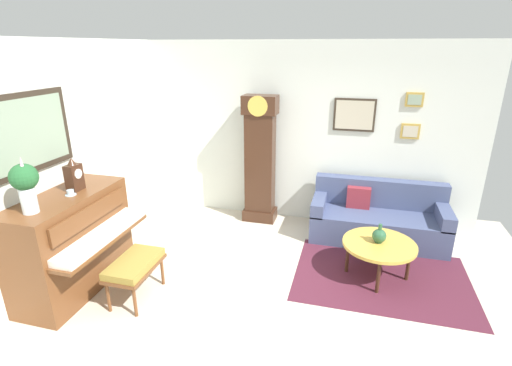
{
  "coord_description": "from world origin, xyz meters",
  "views": [
    {
      "loc": [
        0.79,
        -3.47,
        2.72
      ],
      "look_at": [
        -0.47,
        1.28,
        0.94
      ],
      "focal_mm": 26.75,
      "sensor_mm": 36.0,
      "label": 1
    }
  ],
  "objects_px": {
    "couch": "(377,218)",
    "coffee_table": "(379,245)",
    "grandfather_clock": "(260,163)",
    "teacup": "(70,193)",
    "mantel_clock": "(74,176)",
    "flower_vase": "(25,183)",
    "green_jug": "(379,236)",
    "piano": "(73,242)",
    "piano_bench": "(135,266)"
  },
  "relations": [
    {
      "from": "piano_bench",
      "to": "green_jug",
      "type": "relative_size",
      "value": 2.92
    },
    {
      "from": "piano_bench",
      "to": "flower_vase",
      "type": "bearing_deg",
      "value": -149.73
    },
    {
      "from": "piano_bench",
      "to": "green_jug",
      "type": "bearing_deg",
      "value": 23.86
    },
    {
      "from": "grandfather_clock",
      "to": "coffee_table",
      "type": "distance_m",
      "value": 2.26
    },
    {
      "from": "piano",
      "to": "green_jug",
      "type": "relative_size",
      "value": 6.0
    },
    {
      "from": "piano",
      "to": "teacup",
      "type": "bearing_deg",
      "value": 34.27
    },
    {
      "from": "mantel_clock",
      "to": "flower_vase",
      "type": "height_order",
      "value": "flower_vase"
    },
    {
      "from": "couch",
      "to": "coffee_table",
      "type": "xyz_separation_m",
      "value": [
        -0.02,
        -1.05,
        0.11
      ]
    },
    {
      "from": "couch",
      "to": "green_jug",
      "type": "xyz_separation_m",
      "value": [
        -0.04,
        -1.03,
        0.23
      ]
    },
    {
      "from": "coffee_table",
      "to": "flower_vase",
      "type": "distance_m",
      "value": 3.92
    },
    {
      "from": "couch",
      "to": "coffee_table",
      "type": "distance_m",
      "value": 1.06
    },
    {
      "from": "grandfather_clock",
      "to": "teacup",
      "type": "height_order",
      "value": "grandfather_clock"
    },
    {
      "from": "teacup",
      "to": "green_jug",
      "type": "distance_m",
      "value": 3.6
    },
    {
      "from": "grandfather_clock",
      "to": "piano",
      "type": "bearing_deg",
      "value": -124.09
    },
    {
      "from": "coffee_table",
      "to": "grandfather_clock",
      "type": "bearing_deg",
      "value": 145.77
    },
    {
      "from": "piano",
      "to": "grandfather_clock",
      "type": "distance_m",
      "value": 2.89
    },
    {
      "from": "green_jug",
      "to": "teacup",
      "type": "bearing_deg",
      "value": -161.51
    },
    {
      "from": "teacup",
      "to": "green_jug",
      "type": "bearing_deg",
      "value": 18.49
    },
    {
      "from": "piano_bench",
      "to": "grandfather_clock",
      "type": "xyz_separation_m",
      "value": [
        0.83,
        2.38,
        0.56
      ]
    },
    {
      "from": "piano",
      "to": "piano_bench",
      "type": "bearing_deg",
      "value": -0.54
    },
    {
      "from": "couch",
      "to": "green_jug",
      "type": "relative_size",
      "value": 7.92
    },
    {
      "from": "piano",
      "to": "coffee_table",
      "type": "relative_size",
      "value": 1.64
    },
    {
      "from": "teacup",
      "to": "piano",
      "type": "bearing_deg",
      "value": -145.73
    },
    {
      "from": "grandfather_clock",
      "to": "green_jug",
      "type": "bearing_deg",
      "value": -33.99
    },
    {
      "from": "couch",
      "to": "green_jug",
      "type": "height_order",
      "value": "couch"
    },
    {
      "from": "couch",
      "to": "mantel_clock",
      "type": "distance_m",
      "value": 4.11
    },
    {
      "from": "mantel_clock",
      "to": "teacup",
      "type": "xyz_separation_m",
      "value": [
        0.05,
        -0.15,
        -0.15
      ]
    },
    {
      "from": "grandfather_clock",
      "to": "teacup",
      "type": "relative_size",
      "value": 17.5
    },
    {
      "from": "couch",
      "to": "flower_vase",
      "type": "relative_size",
      "value": 3.28
    },
    {
      "from": "flower_vase",
      "to": "piano_bench",
      "type": "bearing_deg",
      "value": 30.27
    },
    {
      "from": "coffee_table",
      "to": "mantel_clock",
      "type": "height_order",
      "value": "mantel_clock"
    },
    {
      "from": "teacup",
      "to": "piano_bench",
      "type": "bearing_deg",
      "value": -3.34
    },
    {
      "from": "couch",
      "to": "mantel_clock",
      "type": "bearing_deg",
      "value": -149.78
    },
    {
      "from": "grandfather_clock",
      "to": "green_jug",
      "type": "distance_m",
      "value": 2.21
    },
    {
      "from": "grandfather_clock",
      "to": "flower_vase",
      "type": "xyz_separation_m",
      "value": [
        -1.6,
        -2.83,
        0.51
      ]
    },
    {
      "from": "piano",
      "to": "teacup",
      "type": "distance_m",
      "value": 0.6
    },
    {
      "from": "mantel_clock",
      "to": "flower_vase",
      "type": "bearing_deg",
      "value": -90.04
    },
    {
      "from": "piano_bench",
      "to": "couch",
      "type": "relative_size",
      "value": 0.37
    },
    {
      "from": "piano",
      "to": "coffee_table",
      "type": "height_order",
      "value": "piano"
    },
    {
      "from": "coffee_table",
      "to": "flower_vase",
      "type": "relative_size",
      "value": 1.52
    },
    {
      "from": "mantel_clock",
      "to": "teacup",
      "type": "distance_m",
      "value": 0.22
    },
    {
      "from": "couch",
      "to": "piano_bench",
      "type": "bearing_deg",
      "value": -140.52
    },
    {
      "from": "couch",
      "to": "coffee_table",
      "type": "height_order",
      "value": "couch"
    },
    {
      "from": "flower_vase",
      "to": "teacup",
      "type": "height_order",
      "value": "flower_vase"
    },
    {
      "from": "piano_bench",
      "to": "flower_vase",
      "type": "distance_m",
      "value": 1.4
    },
    {
      "from": "couch",
      "to": "grandfather_clock",
      "type": "bearing_deg",
      "value": 174.37
    },
    {
      "from": "coffee_table",
      "to": "green_jug",
      "type": "xyz_separation_m",
      "value": [
        -0.01,
        0.02,
        0.12
      ]
    },
    {
      "from": "piano",
      "to": "teacup",
      "type": "xyz_separation_m",
      "value": [
        0.05,
        0.03,
        0.6
      ]
    },
    {
      "from": "teacup",
      "to": "grandfather_clock",
      "type": "bearing_deg",
      "value": 56.37
    },
    {
      "from": "piano",
      "to": "couch",
      "type": "bearing_deg",
      "value": 32.47
    }
  ]
}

